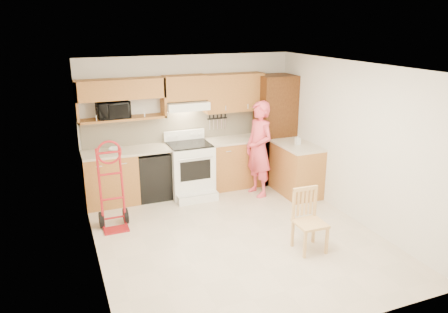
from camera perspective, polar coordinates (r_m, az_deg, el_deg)
floor at (r=6.60m, az=1.65°, el=-10.47°), size 4.00×4.50×0.02m
ceiling at (r=5.85m, az=1.86°, el=11.88°), size 4.00×4.50×0.02m
wall_back at (r=8.16m, az=-4.63°, el=4.46°), size 4.00×0.02×2.50m
wall_front at (r=4.28m, az=14.07°, el=-8.42°), size 4.00×0.02×2.50m
wall_left at (r=5.65m, az=-17.30°, el=-2.25°), size 0.02×4.50×2.50m
wall_right at (r=7.12m, az=16.74°, el=1.84°), size 0.02×4.50×2.50m
backsplash at (r=8.14m, az=-4.57°, el=4.08°), size 3.92×0.03×0.55m
lower_cab_left at (r=7.79m, az=-14.74°, el=-2.87°), size 0.90×0.60×0.90m
dishwasher at (r=7.91m, az=-9.35°, el=-2.39°), size 0.60×0.60×0.85m
lower_cab_right at (r=8.37m, az=1.57°, el=-0.84°), size 1.14×0.60×0.90m
countertop_left at (r=7.68m, az=-12.80°, el=0.69°), size 1.50×0.63×0.04m
countertop_right at (r=8.23m, az=1.60°, el=2.26°), size 1.14×0.63×0.04m
cab_return_right at (r=8.08m, az=9.51°, el=-1.76°), size 0.60×1.00×0.90m
countertop_return at (r=7.94m, az=9.68°, el=1.44°), size 0.63×1.00×0.04m
pantry_tall at (r=8.55m, az=6.66°, el=3.63°), size 0.70×0.60×2.10m
upper_cab_left at (r=7.58m, az=-13.51°, el=8.66°), size 1.50×0.33×0.34m
upper_shelf_mw at (r=7.67m, az=-13.24°, el=4.90°), size 1.50×0.33×0.04m
upper_cab_center at (r=7.83m, az=-5.21°, el=9.04°), size 0.76×0.33×0.44m
upper_cab_right at (r=8.17m, az=1.27°, el=8.46°), size 1.14×0.33×0.70m
range_hood at (r=7.82m, az=-5.01°, el=6.73°), size 0.76×0.46×0.14m
knife_strip at (r=8.28m, az=-0.87°, el=4.64°), size 0.40×0.05×0.29m
microwave at (r=7.62m, az=-14.44°, el=6.00°), size 0.56×0.41×0.29m
range at (r=7.87m, az=-4.40°, el=-1.17°), size 0.77×1.02×1.14m
person at (r=7.80m, az=4.65°, el=0.98°), size 0.52×0.70×1.74m
hand_truck at (r=6.77m, az=-14.54°, el=-4.29°), size 0.50×0.46×1.27m
dining_chair at (r=6.13m, az=11.34°, el=-8.38°), size 0.41×0.44×0.88m
soap_bottle at (r=7.91m, az=9.72°, el=2.23°), size 0.09×0.09×0.19m
bowl at (r=7.64m, az=-14.10°, el=0.90°), size 0.30×0.30×0.06m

